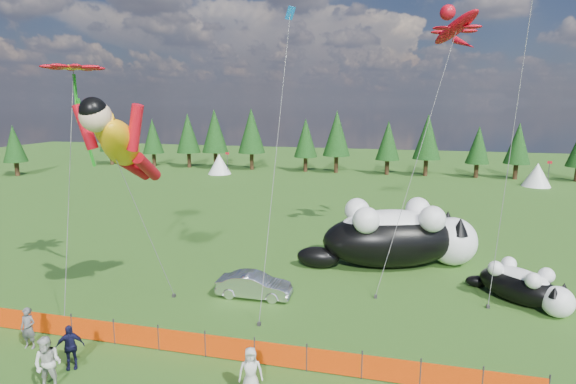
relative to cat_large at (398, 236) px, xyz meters
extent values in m
plane|color=#0B3509|center=(-6.18, -9.05, -1.88)|extent=(160.00, 160.00, 0.00)
cylinder|color=#262626|center=(-15.18, -12.05, -1.33)|extent=(0.06, 0.06, 1.10)
cylinder|color=#262626|center=(-13.18, -12.05, -1.33)|extent=(0.06, 0.06, 1.10)
cylinder|color=#262626|center=(-11.18, -12.05, -1.33)|extent=(0.06, 0.06, 1.10)
cylinder|color=#262626|center=(-9.18, -12.05, -1.33)|extent=(0.06, 0.06, 1.10)
cylinder|color=#262626|center=(-7.18, -12.05, -1.33)|extent=(0.06, 0.06, 1.10)
cylinder|color=#262626|center=(-5.18, -12.05, -1.33)|extent=(0.06, 0.06, 1.10)
cylinder|color=#262626|center=(-3.18, -12.05, -1.33)|extent=(0.06, 0.06, 1.10)
cylinder|color=#262626|center=(-1.18, -12.05, -1.33)|extent=(0.06, 0.06, 1.10)
cylinder|color=#262626|center=(0.82, -12.05, -1.33)|extent=(0.06, 0.06, 1.10)
cylinder|color=#262626|center=(2.82, -12.05, -1.33)|extent=(0.06, 0.06, 1.10)
cube|color=#E73904|center=(-16.18, -12.05, -1.38)|extent=(2.00, 0.04, 0.90)
cube|color=#E73904|center=(-14.18, -12.05, -1.38)|extent=(2.00, 0.04, 0.90)
cube|color=#E73904|center=(-12.18, -12.05, -1.38)|extent=(2.00, 0.04, 0.90)
cube|color=#E73904|center=(-10.18, -12.05, -1.38)|extent=(2.00, 0.04, 0.90)
cube|color=#E73904|center=(-8.18, -12.05, -1.38)|extent=(2.00, 0.04, 0.90)
cube|color=#E73904|center=(-6.18, -12.05, -1.38)|extent=(2.00, 0.04, 0.90)
cube|color=#E73904|center=(-4.18, -12.05, -1.38)|extent=(2.00, 0.04, 0.90)
cube|color=#E73904|center=(-2.18, -12.05, -1.38)|extent=(2.00, 0.04, 0.90)
cube|color=#E73904|center=(-0.18, -12.05, -1.38)|extent=(2.00, 0.04, 0.90)
cube|color=#E73904|center=(1.82, -12.05, -1.38)|extent=(2.00, 0.04, 0.90)
ellipsoid|color=black|center=(-0.45, -0.14, -0.24)|extent=(8.98, 6.14, 3.28)
ellipsoid|color=white|center=(-0.45, -0.14, 0.58)|extent=(6.74, 4.49, 2.01)
sphere|color=white|center=(3.20, 1.02, -0.42)|extent=(2.92, 2.92, 2.92)
sphere|color=#D1517D|center=(4.38, 1.39, -0.42)|extent=(0.41, 0.41, 0.41)
ellipsoid|color=black|center=(-4.62, -1.47, -1.24)|extent=(2.82, 1.99, 1.28)
cone|color=black|center=(3.46, 0.18, 0.75)|extent=(1.02, 1.02, 1.02)
cone|color=black|center=(2.93, 1.85, 0.75)|extent=(1.02, 1.02, 1.02)
sphere|color=white|center=(1.10, 1.59, 1.31)|extent=(1.53, 1.53, 1.53)
sphere|color=white|center=(1.82, -0.67, 1.31)|extent=(1.53, 1.53, 1.53)
sphere|color=white|center=(-2.55, 0.43, 1.31)|extent=(1.53, 1.53, 1.53)
sphere|color=white|center=(-1.83, -1.83, 1.31)|extent=(1.53, 1.53, 1.53)
ellipsoid|color=black|center=(5.80, -3.79, -1.07)|extent=(4.26, 4.14, 1.62)
ellipsoid|color=white|center=(5.80, -3.79, -0.66)|extent=(3.17, 3.07, 0.99)
sphere|color=white|center=(7.19, -5.07, -1.16)|extent=(1.44, 1.44, 1.44)
sphere|color=#D1517D|center=(7.64, -5.49, -1.16)|extent=(0.20, 0.20, 0.20)
ellipsoid|color=black|center=(4.21, -2.32, -1.56)|extent=(1.35, 1.32, 0.63)
cone|color=black|center=(6.90, -5.39, -0.58)|extent=(0.50, 0.50, 0.50)
cone|color=black|center=(7.49, -4.75, -0.58)|extent=(0.50, 0.50, 0.50)
sphere|color=white|center=(6.93, -4.03, -0.30)|extent=(0.76, 0.76, 0.76)
sphere|color=white|center=(6.13, -4.89, -0.30)|extent=(0.76, 0.76, 0.76)
sphere|color=white|center=(5.54, -2.75, -0.30)|extent=(0.76, 0.76, 0.76)
sphere|color=white|center=(4.74, -3.61, -0.30)|extent=(0.76, 0.76, 0.76)
imported|color=silver|center=(-7.04, -6.36, -1.25)|extent=(3.82, 1.41, 1.25)
imported|color=#545459|center=(-14.33, -13.11, -1.03)|extent=(0.67, 0.48, 1.70)
imported|color=beige|center=(-11.54, -15.21, -0.91)|extent=(1.04, 0.75, 1.94)
imported|color=black|center=(-11.72, -13.93, -1.02)|extent=(1.12, 0.96, 1.71)
imported|color=beige|center=(-4.76, -13.77, -1.04)|extent=(0.95, 0.77, 1.68)
cylinder|color=#595959|center=(-11.65, -8.22, 2.15)|extent=(0.03, 0.03, 8.04)
cube|color=#262626|center=(-11.01, -7.35, -1.80)|extent=(0.15, 0.15, 0.16)
cylinder|color=#595959|center=(0.94, -0.21, 5.36)|extent=(0.03, 0.03, 17.61)
cube|color=#262626|center=(-1.03, -5.04, -1.80)|extent=(0.15, 0.15, 0.16)
cylinder|color=#595959|center=(-14.90, -9.44, 3.88)|extent=(0.03, 0.03, 11.97)
cube|color=#262626|center=(-14.17, -11.39, -1.80)|extent=(0.15, 0.15, 0.16)
cube|color=#1C9A1D|center=(-15.63, -7.49, 6.89)|extent=(0.21, 0.21, 4.58)
cylinder|color=#595959|center=(-6.11, -5.38, 5.44)|extent=(0.03, 0.03, 16.24)
cube|color=#262626|center=(-5.90, -9.18, -1.80)|extent=(0.15, 0.15, 0.16)
cylinder|color=#595959|center=(5.38, -2.38, 9.99)|extent=(0.03, 0.03, 24.07)
cube|color=#262626|center=(4.28, -4.91, -1.80)|extent=(0.15, 0.15, 0.16)
camera|label=1|loc=(-0.30, -26.70, 7.81)|focal=28.00mm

